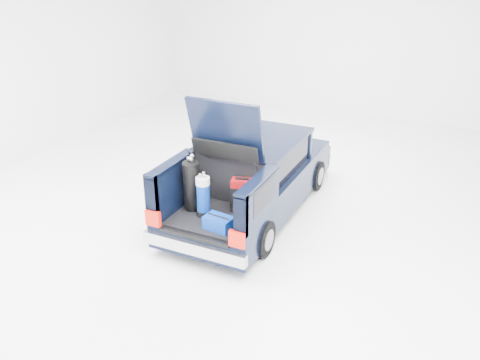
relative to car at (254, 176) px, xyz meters
The scene contains 6 objects.
ground 0.68m from the car, 90.00° to the right, with size 14.00×14.00×0.00m, color white.
car is the anchor object (origin of this frame).
red_suitcase 1.25m from the car, 75.25° to the right, with size 0.41×0.33×0.59m.
black_golf_bag 1.64m from the car, 106.04° to the right, with size 0.38×0.42×0.98m.
blue_golf_bag 1.66m from the car, 96.22° to the right, with size 0.29×0.29×0.77m.
blue_duffel 1.94m from the car, 82.47° to the right, with size 0.47×0.34×0.23m.
Camera 1 is at (3.53, -7.93, 4.61)m, focal length 38.00 mm.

